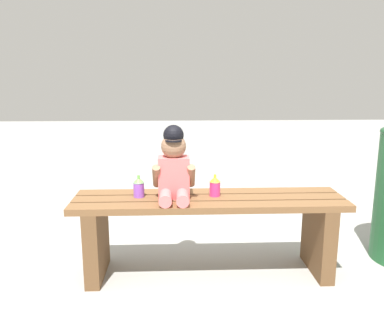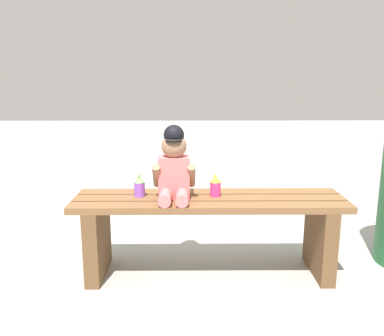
% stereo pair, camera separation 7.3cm
% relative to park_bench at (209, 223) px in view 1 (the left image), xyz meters
% --- Properties ---
extents(ground_plane, '(16.00, 16.00, 0.00)m').
position_rel_park_bench_xyz_m(ground_plane, '(0.00, 0.00, -0.31)').
color(ground_plane, '#999993').
extents(park_bench, '(1.51, 0.38, 0.46)m').
position_rel_park_bench_xyz_m(park_bench, '(0.00, 0.00, 0.00)').
color(park_bench, brown).
rests_on(park_bench, ground_plane).
extents(child_figure, '(0.23, 0.27, 0.40)m').
position_rel_park_bench_xyz_m(child_figure, '(-0.19, -0.01, 0.33)').
color(child_figure, '#E56666').
rests_on(child_figure, park_bench).
extents(sippy_cup_left, '(0.06, 0.06, 0.12)m').
position_rel_park_bench_xyz_m(sippy_cup_left, '(-0.39, 0.03, 0.21)').
color(sippy_cup_left, '#8C4CCC').
rests_on(sippy_cup_left, park_bench).
extents(sippy_cup_right, '(0.06, 0.06, 0.12)m').
position_rel_park_bench_xyz_m(sippy_cup_right, '(0.03, 0.03, 0.21)').
color(sippy_cup_right, '#E5337F').
rests_on(sippy_cup_right, park_bench).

